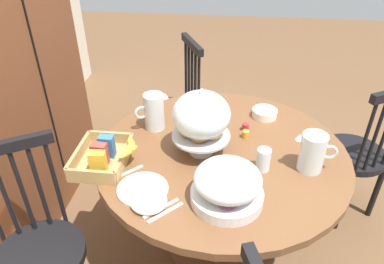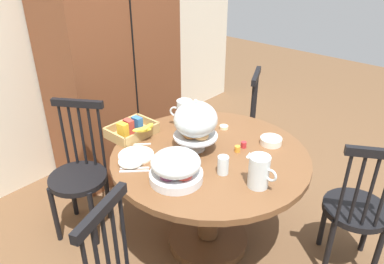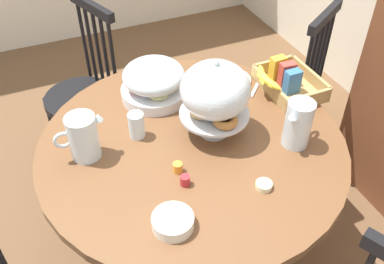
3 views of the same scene
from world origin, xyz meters
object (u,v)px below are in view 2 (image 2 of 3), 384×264
at_px(cereal_bowl, 271,141).
at_px(windsor_chair_near_window, 357,212).
at_px(dining_table, 209,180).
at_px(milk_pitcher, 184,115).
at_px(butter_dish, 224,127).
at_px(wooden_armoire, 113,62).
at_px(cereal_basket, 133,130).
at_px(china_plate_small, 131,161).
at_px(windsor_chair_by_cabinet, 236,129).
at_px(fruit_platter_covered, 176,167).
at_px(orange_juice_pitcher, 259,173).
at_px(drinking_glass, 223,165).
at_px(pastry_stand_with_dome, 196,121).
at_px(china_plate_large, 136,155).
at_px(windsor_chair_facing_door, 79,176).

bearing_deg(cereal_bowl, windsor_chair_near_window, -82.79).
distance_m(dining_table, windsor_chair_near_window, 0.92).
relative_size(milk_pitcher, butter_dish, 3.32).
height_order(wooden_armoire, cereal_basket, wooden_armoire).
bearing_deg(china_plate_small, windsor_chair_near_window, -52.80).
height_order(windsor_chair_by_cabinet, fruit_platter_covered, windsor_chair_by_cabinet).
xyz_separation_m(fruit_platter_covered, orange_juice_pitcher, (0.25, -0.37, -0.00)).
xyz_separation_m(windsor_chair_near_window, cereal_bowl, (-0.07, 0.59, 0.31)).
bearing_deg(drinking_glass, pastry_stand_with_dome, 70.60).
distance_m(pastry_stand_with_dome, china_plate_small, 0.46).
bearing_deg(orange_juice_pitcher, butter_dish, 52.32).
bearing_deg(dining_table, milk_pitcher, 65.29).
xyz_separation_m(dining_table, fruit_platter_covered, (-0.34, -0.03, 0.29)).
relative_size(cereal_basket, china_plate_large, 1.44).
relative_size(milk_pitcher, china_plate_large, 0.90).
height_order(china_plate_small, butter_dish, same).
xyz_separation_m(china_plate_large, drinking_glass, (0.20, -0.52, 0.05)).
distance_m(windsor_chair_facing_door, milk_pitcher, 0.85).
relative_size(wooden_armoire, china_plate_large, 8.91).
distance_m(pastry_stand_with_dome, butter_dish, 0.39).
relative_size(pastry_stand_with_dome, butter_dish, 5.73).
bearing_deg(butter_dish, wooden_armoire, 90.65).
xyz_separation_m(dining_table, cereal_bowl, (0.35, -0.22, 0.23)).
xyz_separation_m(windsor_chair_near_window, china_plate_large, (-0.75, 1.14, 0.29)).
relative_size(windsor_chair_facing_door, pastry_stand_with_dome, 2.83).
distance_m(windsor_chair_by_cabinet, orange_juice_pitcher, 1.27).
relative_size(pastry_stand_with_dome, cereal_basket, 1.09).
distance_m(windsor_chair_facing_door, drinking_glass, 1.09).
bearing_deg(windsor_chair_facing_door, china_plate_large, -72.75).
xyz_separation_m(pastry_stand_with_dome, orange_juice_pitcher, (-0.07, -0.51, -0.11)).
height_order(milk_pitcher, drinking_glass, milk_pitcher).
bearing_deg(butter_dish, china_plate_small, 168.81).
height_order(dining_table, butter_dish, butter_dish).
height_order(fruit_platter_covered, orange_juice_pitcher, orange_juice_pitcher).
bearing_deg(china_plate_small, fruit_platter_covered, -79.57).
bearing_deg(cereal_bowl, orange_juice_pitcher, -157.86).
bearing_deg(butter_dish, orange_juice_pitcher, -127.68).
relative_size(orange_juice_pitcher, drinking_glass, 1.78).
height_order(windsor_chair_by_cabinet, pastry_stand_with_dome, pastry_stand_with_dome).
height_order(windsor_chair_near_window, fruit_platter_covered, windsor_chair_near_window).
bearing_deg(fruit_platter_covered, wooden_armoire, 64.10).
bearing_deg(pastry_stand_with_dome, drinking_glass, -109.40).
xyz_separation_m(dining_table, cereal_basket, (-0.16, 0.54, 0.25)).
height_order(windsor_chair_facing_door, milk_pitcher, windsor_chair_facing_door).
relative_size(wooden_armoire, milk_pitcher, 9.85).
relative_size(fruit_platter_covered, orange_juice_pitcher, 1.53).
bearing_deg(windsor_chair_by_cabinet, butter_dish, -155.25).
bearing_deg(drinking_glass, china_plate_small, 120.76).
bearing_deg(windsor_chair_by_cabinet, dining_table, -156.00).
xyz_separation_m(windsor_chair_facing_door, butter_dish, (0.79, -0.65, 0.30)).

